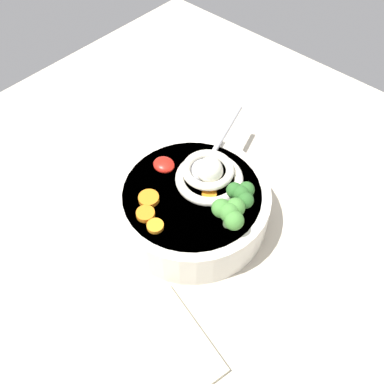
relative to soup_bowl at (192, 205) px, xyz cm
name	(u,v)px	position (x,y,z in cm)	size (l,w,h in cm)	color
table_slab	(191,246)	(-2.27, 2.84, -5.48)	(101.08, 101.08, 4.37)	#BCB29E
soup_bowl	(192,205)	(0.00, 0.00, 0.00)	(22.43, 22.43, 6.39)	silver
noodle_pile	(209,174)	(-0.35, -3.19, 4.43)	(10.70, 10.49, 4.30)	silver
soup_spoon	(207,163)	(1.59, -5.07, 3.89)	(8.40, 17.43, 1.60)	#B7B7BC
chili_sauce_dollop	(164,165)	(6.07, -0.60, 3.83)	(3.28, 2.95, 1.48)	red
broccoli_floret_center	(230,212)	(-7.20, 0.71, 5.60)	(5.07, 4.36, 4.01)	#7A9E60
broccoli_floret_left	(242,194)	(-6.32, -2.95, 5.28)	(4.42, 3.80, 3.49)	#7A9E60
carrot_slice_far	(145,214)	(1.94, 7.19, 3.45)	(2.55, 2.55, 0.73)	orange
carrot_slice_near_spoon	(208,194)	(-2.00, -1.06, 3.42)	(2.10, 2.10, 0.67)	orange
carrot_slice_rear	(155,226)	(-0.39, 7.66, 3.38)	(2.26, 2.26, 0.58)	orange
carrot_slice_beside_chili	(149,198)	(3.47, 5.09, 3.47)	(2.86, 2.86, 0.77)	orange
folded_napkin	(151,357)	(-10.24, 18.83, -2.90)	(13.45, 13.83, 0.80)	beige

